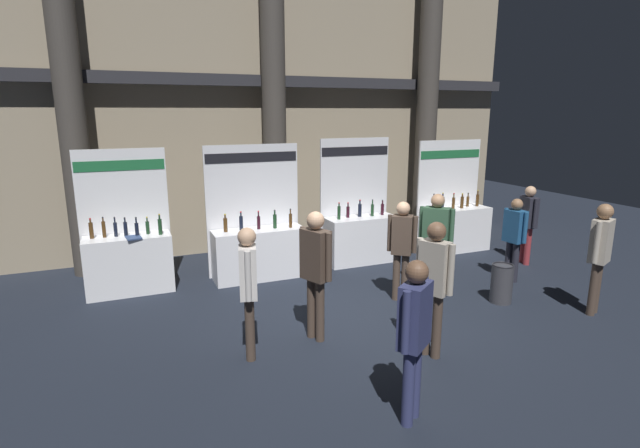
{
  "coord_description": "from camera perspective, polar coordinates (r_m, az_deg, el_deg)",
  "views": [
    {
      "loc": [
        -3.22,
        -6.31,
        3.14
      ],
      "look_at": [
        -0.28,
        0.7,
        1.37
      ],
      "focal_mm": 27.21,
      "sensor_mm": 36.0,
      "label": 1
    }
  ],
  "objects": [
    {
      "name": "visitor_8",
      "position": [
        8.65,
        13.49,
        -1.08
      ],
      "size": [
        0.47,
        0.49,
        1.77
      ],
      "rotation": [
        0.0,
        0.0,
        2.27
      ],
      "color": "#33563D",
      "rests_on": "ground_plane"
    },
    {
      "name": "trash_bin",
      "position": [
        8.71,
        20.58,
        -6.55
      ],
      "size": [
        0.36,
        0.36,
        0.67
      ],
      "color": "#38383D",
      "rests_on": "ground_plane"
    },
    {
      "name": "visitor_5",
      "position": [
        9.71,
        21.89,
        -0.99
      ],
      "size": [
        0.27,
        0.53,
        1.58
      ],
      "rotation": [
        0.0,
        0.0,
        1.67
      ],
      "color": "#23232D",
      "rests_on": "ground_plane"
    },
    {
      "name": "visitor_1",
      "position": [
        6.35,
        13.26,
        -6.22
      ],
      "size": [
        0.33,
        0.5,
        1.8
      ],
      "rotation": [
        0.0,
        0.0,
        5.13
      ],
      "color": "#47382D",
      "rests_on": "ground_plane"
    },
    {
      "name": "exhibitor_booth_0",
      "position": [
        9.2,
        -21.58,
        -3.66
      ],
      "size": [
        1.52,
        0.71,
        2.51
      ],
      "color": "white",
      "rests_on": "ground_plane"
    },
    {
      "name": "visitor_6",
      "position": [
        5.01,
        11.03,
        -11.88
      ],
      "size": [
        0.47,
        0.41,
        1.74
      ],
      "rotation": [
        0.0,
        0.0,
        3.77
      ],
      "color": "navy",
      "rests_on": "ground_plane"
    },
    {
      "name": "exhibitor_booth_3",
      "position": [
        11.55,
        15.47,
        0.02
      ],
      "size": [
        1.66,
        0.66,
        2.5
      ],
      "color": "white",
      "rests_on": "ground_plane"
    },
    {
      "name": "exhibitor_booth_1",
      "position": [
        9.37,
        -7.28,
        -2.66
      ],
      "size": [
        1.82,
        0.66,
        2.53
      ],
      "color": "white",
      "rests_on": "ground_plane"
    },
    {
      "name": "visitor_7",
      "position": [
        8.16,
        9.61,
        -2.19
      ],
      "size": [
        0.41,
        0.4,
        1.7
      ],
      "rotation": [
        0.0,
        0.0,
        5.59
      ],
      "color": "#47382D",
      "rests_on": "ground_plane"
    },
    {
      "name": "visitor_0",
      "position": [
        6.22,
        -8.42,
        -6.82
      ],
      "size": [
        0.29,
        0.51,
        1.74
      ],
      "rotation": [
        0.0,
        0.0,
        4.47
      ],
      "color": "#47382D",
      "rests_on": "ground_plane"
    },
    {
      "name": "hall_colonnade",
      "position": [
        11.24,
        -6.28,
        14.42
      ],
      "size": [
        12.7,
        1.03,
        6.88
      ],
      "color": "gray",
      "rests_on": "ground_plane"
    },
    {
      "name": "visitor_2",
      "position": [
        6.63,
        -0.53,
        -4.69
      ],
      "size": [
        0.36,
        0.54,
        1.84
      ],
      "rotation": [
        0.0,
        0.0,
        1.95
      ],
      "color": "#47382D",
      "rests_on": "ground_plane"
    },
    {
      "name": "visitor_3",
      "position": [
        8.65,
        30.07,
        -2.58
      ],
      "size": [
        0.49,
        0.36,
        1.78
      ],
      "rotation": [
        0.0,
        0.0,
        3.54
      ],
      "color": "#47382D",
      "rests_on": "ground_plane"
    },
    {
      "name": "ground_plane",
      "position": [
        7.75,
        4.01,
        -10.82
      ],
      "size": [
        25.4,
        25.4,
        0.0
      ],
      "primitive_type": "plane",
      "color": "black"
    },
    {
      "name": "visitor_4",
      "position": [
        10.93,
        23.26,
        0.64
      ],
      "size": [
        0.31,
        0.54,
        1.65
      ],
      "rotation": [
        0.0,
        0.0,
        1.31
      ],
      "color": "maroon",
      "rests_on": "ground_plane"
    },
    {
      "name": "exhibitor_booth_2",
      "position": [
        10.3,
        4.7,
        -1.07
      ],
      "size": [
        1.58,
        0.66,
        2.6
      ],
      "color": "white",
      "rests_on": "ground_plane"
    }
  ]
}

